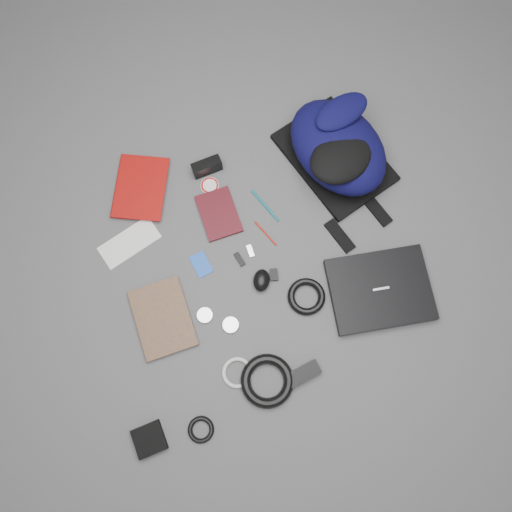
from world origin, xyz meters
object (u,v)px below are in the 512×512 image
object	(u,v)px
textbook_red	(116,186)
dvd_case	(219,214)
power_brick	(303,374)
laptop	(380,290)
pouch	(149,439)
comic_book	(137,327)
mouse	(261,280)
compact_camera	(207,167)
backpack	(338,147)

from	to	relation	value
textbook_red	dvd_case	distance (m)	0.40
textbook_red	power_brick	xyz separation A→B (m)	(0.46, -0.85, 0.00)
laptop	power_brick	world-z (taller)	laptop
power_brick	pouch	world-z (taller)	power_brick
laptop	comic_book	distance (m)	0.86
laptop	power_brick	bearing A→B (deg)	-143.54
comic_book	dvd_case	size ratio (longest dim) A/B	1.39
textbook_red	pouch	distance (m)	0.91
comic_book	power_brick	xyz separation A→B (m)	(0.50, -0.32, 0.00)
laptop	comic_book	bearing A→B (deg)	179.19
textbook_red	mouse	bearing A→B (deg)	-28.30
compact_camera	power_brick	xyz separation A→B (m)	(0.11, -0.82, -0.02)
comic_book	pouch	world-z (taller)	pouch
backpack	mouse	xyz separation A→B (m)	(-0.40, -0.38, -0.07)
dvd_case	power_brick	distance (m)	0.65
compact_camera	pouch	xyz separation A→B (m)	(-0.44, -0.87, -0.02)
power_brick	mouse	bearing A→B (deg)	86.02
textbook_red	dvd_case	world-z (taller)	textbook_red
textbook_red	pouch	world-z (taller)	textbook_red
backpack	dvd_case	bearing A→B (deg)	171.89
pouch	dvd_case	bearing A→B (deg)	58.10
backpack	dvd_case	world-z (taller)	backpack
dvd_case	power_brick	world-z (taller)	power_brick
laptop	pouch	distance (m)	0.93
power_brick	backpack	bearing A→B (deg)	52.65
dvd_case	power_brick	size ratio (longest dim) A/B	1.57
backpack	comic_book	xyz separation A→B (m)	(-0.87, -0.41, -0.09)
comic_book	compact_camera	world-z (taller)	compact_camera
mouse	pouch	world-z (taller)	mouse
backpack	pouch	xyz separation A→B (m)	(-0.91, -0.78, -0.08)
dvd_case	pouch	size ratio (longest dim) A/B	1.90
mouse	dvd_case	bearing A→B (deg)	129.19
compact_camera	pouch	bearing A→B (deg)	-122.38
compact_camera	textbook_red	bearing A→B (deg)	168.73
power_brick	laptop	bearing A→B (deg)	18.56
backpack	dvd_case	distance (m)	0.50
backpack	dvd_case	xyz separation A→B (m)	(-0.48, -0.09, -0.09)
dvd_case	mouse	world-z (taller)	mouse
backpack	pouch	distance (m)	1.20
backpack	power_brick	distance (m)	0.81
backpack	laptop	distance (m)	0.53
laptop	textbook_red	xyz separation A→B (m)	(-0.80, 0.66, -0.00)
textbook_red	comic_book	world-z (taller)	textbook_red
dvd_case	power_brick	xyz separation A→B (m)	(0.12, -0.63, 0.01)
dvd_case	mouse	size ratio (longest dim) A/B	2.28
comic_book	pouch	xyz separation A→B (m)	(-0.04, -0.37, 0.00)
textbook_red	power_brick	world-z (taller)	power_brick
laptop	comic_book	xyz separation A→B (m)	(-0.85, 0.12, -0.01)
power_brick	pouch	xyz separation A→B (m)	(-0.55, -0.05, -0.00)
comic_book	power_brick	size ratio (longest dim) A/B	2.17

